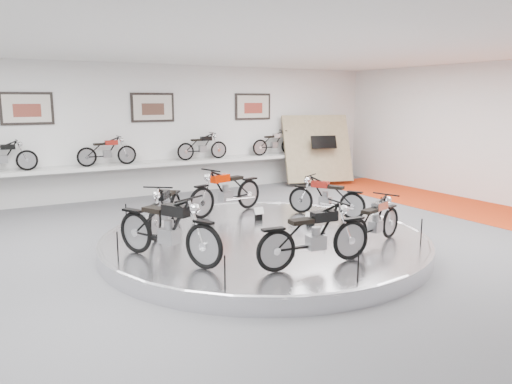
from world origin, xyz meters
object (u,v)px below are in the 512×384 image
bike_a (326,196)px  bike_e (315,235)px  bike_c (165,207)px  bike_d (168,228)px  display_platform (265,242)px  bike_f (375,221)px  shelf (158,164)px  bike_b (226,191)px

bike_a → bike_e: size_ratio=0.91×
bike_c → bike_d: bearing=18.8°
display_platform → bike_a: 2.23m
bike_f → display_platform: bearing=112.0°
display_platform → bike_c: size_ratio=3.76×
shelf → display_platform: bearing=-90.0°
bike_e → bike_d: bearing=148.7°
bike_e → bike_f: size_ratio=1.13×
bike_a → bike_f: (-0.63, -2.28, -0.01)m
display_platform → bike_d: size_ratio=3.35×
bike_e → bike_f: (1.67, 0.41, -0.06)m
bike_d → bike_f: (3.61, -1.01, -0.11)m
bike_e → bike_f: 1.72m
bike_a → bike_b: 2.32m
bike_d → display_platform: bearing=78.2°
display_platform → bike_b: size_ratio=3.44×
shelf → bike_b: (0.18, -4.33, -0.15)m
bike_c → bike_f: (3.01, -2.83, -0.04)m
bike_d → bike_b: bearing=111.2°
display_platform → bike_c: bearing=142.6°
bike_b → bike_f: (1.22, -3.67, -0.09)m
bike_a → bike_d: bearing=76.9°
display_platform → bike_f: (1.40, -1.60, 0.61)m
bike_a → bike_c: (-3.64, 0.55, 0.03)m
bike_b → bike_d: size_ratio=0.97×
bike_d → shelf: bearing=135.6°
bike_f → bike_a: bearing=55.3°
bike_d → bike_e: (1.95, -1.42, -0.05)m
shelf → bike_b: bearing=-87.6°
display_platform → bike_a: bike_a is taller
display_platform → shelf: shelf is taller
display_platform → shelf: size_ratio=0.58×
bike_c → display_platform: bearing=89.8°
bike_c → bike_d: 1.92m
bike_c → bike_e: bearing=59.7°
display_platform → bike_b: (0.18, 2.07, 0.70)m
bike_d → bike_f: bike_d is taller
bike_f → bike_e: bearing=174.5°
bike_d → bike_f: 3.75m
bike_e → shelf: bearing=93.0°
bike_b → bike_a: bearing=127.1°
bike_e → display_platform: bearing=87.3°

